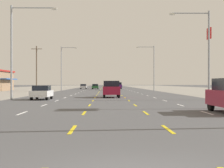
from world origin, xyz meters
The scene contains 15 objects.
ground_plane centered at (0.00, 66.00, 0.00)m, with size 572.00×572.00×0.00m, color #4C4C4F.
lane_markings centered at (0.00, 104.50, 0.01)m, with size 10.64×227.60×0.01m.
sedan_far_left_near centered at (-7.15, 32.21, 0.76)m, with size 1.80×4.50×1.46m.
suv_center_turn_mid centered at (0.17, 37.82, 1.03)m, with size 1.98×4.90×1.98m.
sedan_center_turn_midfar centered at (0.21, 83.11, 0.76)m, with size 1.80×4.50×1.46m.
sedan_inner_left_far centered at (-3.36, 98.41, 0.76)m, with size 1.80×4.50×1.46m.
sedan_far_left_farther centered at (-6.89, 102.05, 0.76)m, with size 1.80×4.50×1.46m.
suv_inner_right_farthest centered at (3.35, 104.36, 1.03)m, with size 1.98×4.90×1.98m.
sedan_inner_left_distant_a centered at (-3.67, 113.36, 0.76)m, with size 1.80×4.50×1.46m.
pole_sign_right_row_1 centered at (13.98, 45.27, 6.86)m, with size 0.24×1.64×9.44m.
streetlight_left_row_0 centered at (-9.63, 31.63, 5.67)m, with size 4.74×0.26×9.66m.
streetlight_right_row_0 centered at (9.71, 31.63, 5.35)m, with size 4.18×0.26×9.17m.
streetlight_left_row_1 centered at (-9.82, 74.96, 5.58)m, with size 3.59×0.26×9.74m.
streetlight_right_row_1 centered at (9.76, 74.96, 5.71)m, with size 3.99×0.26×9.90m.
utility_pole_left_row_1 centered at (-14.84, 71.18, 4.92)m, with size 2.20×0.26×9.44m.
Camera 1 is at (-0.55, -6.65, 1.70)m, focal length 59.86 mm.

